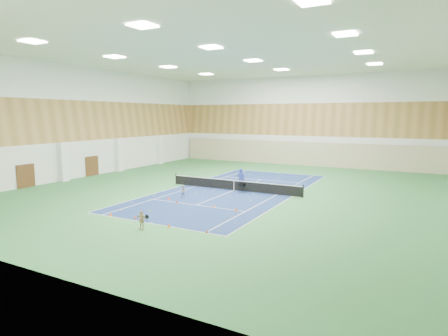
% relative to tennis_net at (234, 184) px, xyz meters
% --- Properties ---
extents(ground, '(40.00, 40.00, 0.00)m').
position_rel_tennis_net_xyz_m(ground, '(0.00, 0.00, -0.55)').
color(ground, '#307139').
rests_on(ground, ground).
extents(room_shell, '(36.00, 40.00, 12.00)m').
position_rel_tennis_net_xyz_m(room_shell, '(0.00, 0.00, 5.45)').
color(room_shell, white).
rests_on(room_shell, ground).
extents(wood_cladding, '(36.00, 40.00, 8.00)m').
position_rel_tennis_net_xyz_m(wood_cladding, '(0.00, 0.00, 7.45)').
color(wood_cladding, '#AD7D40').
rests_on(wood_cladding, room_shell).
extents(ceiling_light_grid, '(21.40, 25.40, 0.06)m').
position_rel_tennis_net_xyz_m(ceiling_light_grid, '(0.00, 0.00, 11.37)').
color(ceiling_light_grid, white).
rests_on(ceiling_light_grid, room_shell).
extents(court_surface, '(10.97, 23.77, 0.01)m').
position_rel_tennis_net_xyz_m(court_surface, '(0.00, 0.00, -0.55)').
color(court_surface, navy).
rests_on(court_surface, ground).
extents(tennis_balls_scatter, '(10.57, 22.77, 0.07)m').
position_rel_tennis_net_xyz_m(tennis_balls_scatter, '(0.00, 0.00, -0.50)').
color(tennis_balls_scatter, yellow).
rests_on(tennis_balls_scatter, ground).
extents(tennis_net, '(12.80, 0.10, 1.10)m').
position_rel_tennis_net_xyz_m(tennis_net, '(0.00, 0.00, 0.00)').
color(tennis_net, black).
rests_on(tennis_net, ground).
extents(back_curtain, '(35.40, 0.16, 3.20)m').
position_rel_tennis_net_xyz_m(back_curtain, '(0.00, 19.75, 1.05)').
color(back_curtain, '#C6B793').
rests_on(back_curtain, ground).
extents(door_left_a, '(0.08, 1.80, 2.20)m').
position_rel_tennis_net_xyz_m(door_left_a, '(-17.92, -8.00, 0.55)').
color(door_left_a, '#593319').
rests_on(door_left_a, ground).
extents(door_left_b, '(0.08, 1.80, 2.20)m').
position_rel_tennis_net_xyz_m(door_left_b, '(-17.92, 0.00, 0.55)').
color(door_left_b, '#593319').
rests_on(door_left_b, ground).
extents(coach, '(0.81, 0.63, 1.97)m').
position_rel_tennis_net_xyz_m(coach, '(0.40, 0.60, 0.43)').
color(coach, '#22319C').
rests_on(coach, ground).
extents(child_court, '(0.67, 0.64, 1.08)m').
position_rel_tennis_net_xyz_m(child_court, '(-2.28, -4.72, -0.01)').
color(child_court, gray).
rests_on(child_court, ground).
extents(child_apron, '(0.72, 0.40, 1.16)m').
position_rel_tennis_net_xyz_m(child_apron, '(0.40, -13.10, 0.03)').
color(child_apron, tan).
rests_on(child_apron, ground).
extents(ball_cart, '(0.51, 0.51, 0.87)m').
position_rel_tennis_net_xyz_m(ball_cart, '(1.08, -0.60, -0.12)').
color(ball_cart, black).
rests_on(ball_cart, ground).
extents(cone_svc_a, '(0.23, 0.23, 0.25)m').
position_rel_tennis_net_xyz_m(cone_svc_a, '(-2.93, -5.92, -0.42)').
color(cone_svc_a, '#FA400D').
rests_on(cone_svc_a, ground).
extents(cone_svc_b, '(0.19, 0.19, 0.21)m').
position_rel_tennis_net_xyz_m(cone_svc_b, '(-1.71, -6.50, -0.45)').
color(cone_svc_b, '#EC3D0C').
rests_on(cone_svc_b, ground).
extents(cone_svc_c, '(0.18, 0.18, 0.20)m').
position_rel_tennis_net_xyz_m(cone_svc_c, '(1.51, -6.28, -0.45)').
color(cone_svc_c, '#F6580C').
rests_on(cone_svc_c, ground).
extents(cone_svc_d, '(0.23, 0.23, 0.25)m').
position_rel_tennis_net_xyz_m(cone_svc_d, '(3.48, -6.59, -0.42)').
color(cone_svc_d, '#E04E0B').
rests_on(cone_svc_d, ground).
extents(cone_base_a, '(0.23, 0.23, 0.25)m').
position_rel_tennis_net_xyz_m(cone_base_a, '(-3.44, -11.76, -0.42)').
color(cone_base_a, '#FC5F0D').
rests_on(cone_base_a, ground).
extents(cone_base_b, '(0.18, 0.18, 0.20)m').
position_rel_tennis_net_xyz_m(cone_base_b, '(-1.54, -11.46, -0.45)').
color(cone_base_b, '#E9430C').
rests_on(cone_base_b, ground).
extents(cone_base_c, '(0.21, 0.21, 0.23)m').
position_rel_tennis_net_xyz_m(cone_base_c, '(1.56, -11.96, -0.43)').
color(cone_base_c, orange).
rests_on(cone_base_c, ground).
extents(cone_base_d, '(0.18, 0.18, 0.19)m').
position_rel_tennis_net_xyz_m(cone_base_d, '(4.18, -11.84, -0.45)').
color(cone_base_d, '#D6430B').
rests_on(cone_base_d, ground).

